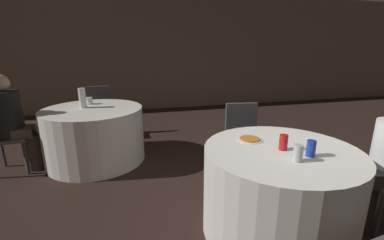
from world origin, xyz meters
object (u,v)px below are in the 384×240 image
chair_far_north (99,107)px  bottle_far (82,98)px  table_far (95,135)px  soda_can_red (283,142)px  table_near (278,190)px  chair_near_north (243,133)px  soda_can_silver (298,153)px  pizza_plate_near (250,139)px  soda_can_blue (311,148)px  person_white_shirt (384,166)px  person_black_shirt (14,123)px  chair_far_west (1,131)px

chair_far_north → bottle_far: 1.05m
table_far → soda_can_red: (1.62, -1.88, 0.43)m
table_near → soda_can_red: (0.00, -0.01, 0.43)m
chair_near_north → soda_can_silver: (-0.17, -1.24, 0.27)m
pizza_plate_near → table_far: bearing=132.4°
table_far → bottle_far: bottle_far is taller
chair_near_north → soda_can_blue: chair_near_north is taller
soda_can_blue → chair_near_north: bearing=88.8°
person_white_shirt → pizza_plate_near: 1.10m
table_near → person_black_shirt: 3.10m
person_white_shirt → bottle_far: 3.35m
chair_far_west → chair_far_north: same height
chair_far_west → soda_can_red: bearing=51.4°
person_black_shirt → bottle_far: size_ratio=4.61×
table_near → soda_can_silver: 0.48m
chair_near_north → person_white_shirt: size_ratio=0.78×
table_near → person_white_shirt: (0.85, -0.18, 0.21)m
chair_far_north → soda_can_silver: bearing=116.1°
person_black_shirt → table_far: bearing=90.0°
chair_far_north → person_black_shirt: bearing=51.1°
pizza_plate_near → person_white_shirt: bearing=-23.4°
person_black_shirt → soda_can_silver: bearing=46.2°
soda_can_silver → bottle_far: size_ratio=0.46×
table_far → soda_can_silver: bearing=-52.6°
chair_far_north → pizza_plate_near: bearing=118.1°
chair_near_north → person_white_shirt: person_white_shirt is taller
soda_can_red → bottle_far: (-1.74, 1.95, 0.07)m
table_near → chair_far_north: size_ratio=1.41×
soda_can_blue → soda_can_red: bearing=127.1°
person_white_shirt → soda_can_red: size_ratio=9.21×
table_far → bottle_far: size_ratio=4.91×
person_white_shirt → chair_far_north: bearing=50.7°
chair_far_north → soda_can_blue: (1.77, -3.10, 0.27)m
pizza_plate_near → bottle_far: bottle_far is taller
table_far → soda_can_red: bearing=-49.1°
pizza_plate_near → chair_far_north: bearing=119.2°
soda_can_red → soda_can_silver: size_ratio=1.00×
table_near → soda_can_blue: bearing=-54.2°
chair_far_west → pizza_plate_near: 2.96m
table_far → chair_near_north: 1.97m
table_far → person_black_shirt: size_ratio=1.07×
person_white_shirt → soda_can_silver: (-0.87, -0.04, 0.22)m
pizza_plate_near → bottle_far: size_ratio=0.84×
person_black_shirt → bottle_far: (0.79, 0.15, 0.25)m
chair_far_west → soda_can_red: (2.68, -1.78, 0.27)m
table_far → chair_far_west: (-1.05, -0.09, 0.16)m
soda_can_blue → bottle_far: bottle_far is taller
soda_can_silver → soda_can_blue: same height
chair_near_north → soda_can_blue: (-0.02, -1.19, 0.27)m
chair_near_north → soda_can_silver: bearing=90.4°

